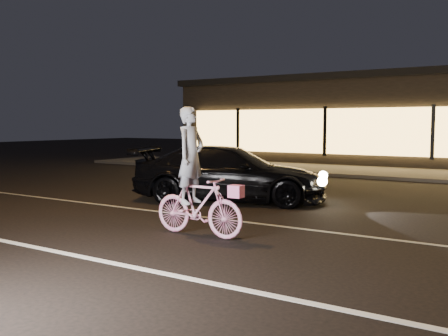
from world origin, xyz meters
The scene contains 6 objects.
ground centered at (0.00, 0.00, 0.00)m, with size 90.00×90.00×0.00m, color black.
lane_stripe_near centered at (0.00, -1.50, 0.00)m, with size 60.00×0.12×0.01m, color silver.
lane_stripe_far centered at (0.00, 2.00, 0.00)m, with size 60.00×0.10×0.01m, color gray.
sidewalk centered at (0.00, 13.00, 0.06)m, with size 30.00×4.00×0.12m, color #383533.
cyclist centered at (-1.39, 0.53, 0.79)m, with size 1.76×0.61×2.22m.
sedan centered at (-2.89, 4.08, 0.69)m, with size 5.13×3.45×1.38m.
Camera 1 is at (3.54, -6.40, 1.93)m, focal length 40.00 mm.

